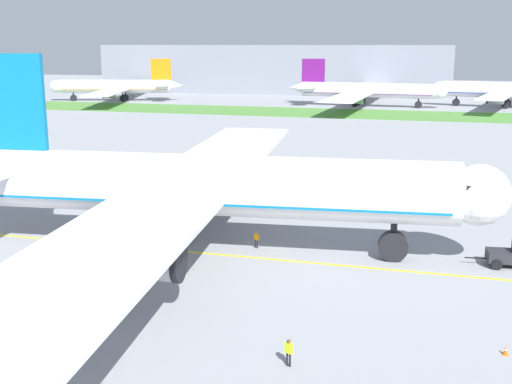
{
  "coord_description": "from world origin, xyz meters",
  "views": [
    {
      "loc": [
        23.59,
        -49.95,
        18.46
      ],
      "look_at": [
        7.11,
        10.66,
        3.83
      ],
      "focal_mm": 44.73,
      "sensor_mm": 36.0,
      "label": 1
    }
  ],
  "objects_px": {
    "ground_crew_wingwalker_port": "(256,238)",
    "parked_airliner_far_right": "(501,91)",
    "traffic_cone_near_nose": "(506,350)",
    "service_truck_baggage_loader": "(71,165)",
    "parked_airliner_far_centre": "(365,91)",
    "parked_airliner_far_left": "(117,87)",
    "ground_crew_marshaller_front": "(289,350)",
    "airliner_foreground": "(194,186)"
  },
  "relations": [
    {
      "from": "ground_crew_marshaller_front",
      "to": "parked_airliner_far_centre",
      "type": "bearing_deg",
      "value": 94.28
    },
    {
      "from": "ground_crew_wingwalker_port",
      "to": "parked_airliner_far_right",
      "type": "bearing_deg",
      "value": 76.75
    },
    {
      "from": "airliner_foreground",
      "to": "parked_airliner_far_left",
      "type": "bearing_deg",
      "value": 119.65
    },
    {
      "from": "airliner_foreground",
      "to": "parked_airliner_far_right",
      "type": "relative_size",
      "value": 1.41
    },
    {
      "from": "traffic_cone_near_nose",
      "to": "parked_airliner_far_centre",
      "type": "distance_m",
      "value": 158.61
    },
    {
      "from": "traffic_cone_near_nose",
      "to": "airliner_foreground",
      "type": "bearing_deg",
      "value": 150.76
    },
    {
      "from": "parked_airliner_far_right",
      "to": "service_truck_baggage_loader",
      "type": "bearing_deg",
      "value": -119.41
    },
    {
      "from": "ground_crew_marshaller_front",
      "to": "parked_airliner_far_right",
      "type": "bearing_deg",
      "value": 80.87
    },
    {
      "from": "ground_crew_wingwalker_port",
      "to": "service_truck_baggage_loader",
      "type": "xyz_separation_m",
      "value": [
        -34.21,
        24.94,
        0.58
      ]
    },
    {
      "from": "ground_crew_wingwalker_port",
      "to": "airliner_foreground",
      "type": "bearing_deg",
      "value": -159.9
    },
    {
      "from": "traffic_cone_near_nose",
      "to": "service_truck_baggage_loader",
      "type": "xyz_separation_m",
      "value": [
        -54.29,
        41.05,
        1.26
      ]
    },
    {
      "from": "ground_crew_wingwalker_port",
      "to": "ground_crew_marshaller_front",
      "type": "bearing_deg",
      "value": -69.98
    },
    {
      "from": "ground_crew_marshaller_front",
      "to": "service_truck_baggage_loader",
      "type": "distance_m",
      "value": 62.11
    },
    {
      "from": "service_truck_baggage_loader",
      "to": "parked_airliner_far_centre",
      "type": "xyz_separation_m",
      "value": [
        29.76,
        115.59,
        3.22
      ]
    },
    {
      "from": "ground_crew_wingwalker_port",
      "to": "parked_airliner_far_centre",
      "type": "bearing_deg",
      "value": 91.82
    },
    {
      "from": "airliner_foreground",
      "to": "traffic_cone_near_nose",
      "type": "relative_size",
      "value": 148.6
    },
    {
      "from": "traffic_cone_near_nose",
      "to": "parked_airliner_far_right",
      "type": "height_order",
      "value": "parked_airliner_far_right"
    },
    {
      "from": "ground_crew_wingwalker_port",
      "to": "parked_airliner_far_centre",
      "type": "relative_size",
      "value": 0.02
    },
    {
      "from": "service_truck_baggage_loader",
      "to": "parked_airliner_far_left",
      "type": "bearing_deg",
      "value": 114.18
    },
    {
      "from": "ground_crew_marshaller_front",
      "to": "parked_airliner_far_centre",
      "type": "distance_m",
      "value": 161.98
    },
    {
      "from": "parked_airliner_far_left",
      "to": "parked_airliner_far_centre",
      "type": "height_order",
      "value": "parked_airliner_far_centre"
    },
    {
      "from": "service_truck_baggage_loader",
      "to": "parked_airliner_far_centre",
      "type": "distance_m",
      "value": 119.4
    },
    {
      "from": "parked_airliner_far_right",
      "to": "ground_crew_wingwalker_port",
      "type": "bearing_deg",
      "value": -103.25
    },
    {
      "from": "parked_airliner_far_centre",
      "to": "parked_airliner_far_left",
      "type": "bearing_deg",
      "value": -178.56
    },
    {
      "from": "airliner_foreground",
      "to": "service_truck_baggage_loader",
      "type": "relative_size",
      "value": 13.5
    },
    {
      "from": "airliner_foreground",
      "to": "ground_crew_marshaller_front",
      "type": "distance_m",
      "value": 23.51
    },
    {
      "from": "parked_airliner_far_left",
      "to": "traffic_cone_near_nose",
      "type": "bearing_deg",
      "value": -55.75
    },
    {
      "from": "airliner_foreground",
      "to": "parked_airliner_far_left",
      "type": "height_order",
      "value": "airliner_foreground"
    },
    {
      "from": "airliner_foreground",
      "to": "traffic_cone_near_nose",
      "type": "distance_m",
      "value": 29.59
    },
    {
      "from": "parked_airliner_far_left",
      "to": "parked_airliner_far_right",
      "type": "bearing_deg",
      "value": 4.1
    },
    {
      "from": "service_truck_baggage_loader",
      "to": "parked_airliner_far_left",
      "type": "relative_size",
      "value": 0.09
    },
    {
      "from": "ground_crew_marshaller_front",
      "to": "parked_airliner_far_left",
      "type": "xyz_separation_m",
      "value": [
        -92.83,
        159.45,
        3.61
      ]
    },
    {
      "from": "airliner_foreground",
      "to": "parked_airliner_far_right",
      "type": "xyz_separation_m",
      "value": [
        39.88,
        149.01,
        -0.96
      ]
    },
    {
      "from": "parked_airliner_far_left",
      "to": "parked_airliner_far_right",
      "type": "height_order",
      "value": "parked_airliner_far_right"
    },
    {
      "from": "traffic_cone_near_nose",
      "to": "service_truck_baggage_loader",
      "type": "relative_size",
      "value": 0.09
    },
    {
      "from": "ground_crew_wingwalker_port",
      "to": "ground_crew_marshaller_front",
      "type": "xyz_separation_m",
      "value": [
        7.63,
        -20.95,
        0.07
      ]
    },
    {
      "from": "ground_crew_marshaller_front",
      "to": "parked_airliner_far_right",
      "type": "relative_size",
      "value": 0.03
    },
    {
      "from": "traffic_cone_near_nose",
      "to": "parked_airliner_far_right",
      "type": "relative_size",
      "value": 0.01
    },
    {
      "from": "ground_crew_wingwalker_port",
      "to": "parked_airliner_far_right",
      "type": "height_order",
      "value": "parked_airliner_far_right"
    },
    {
      "from": "airliner_foreground",
      "to": "ground_crew_wingwalker_port",
      "type": "relative_size",
      "value": 54.1
    },
    {
      "from": "service_truck_baggage_loader",
      "to": "parked_airliner_far_right",
      "type": "distance_m",
      "value": 140.25
    },
    {
      "from": "traffic_cone_near_nose",
      "to": "service_truck_baggage_loader",
      "type": "bearing_deg",
      "value": 142.91
    }
  ]
}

